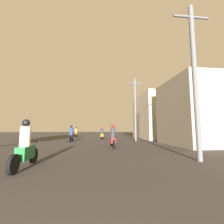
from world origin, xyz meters
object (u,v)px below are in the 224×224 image
motorcycle_red (113,138)px  building_right_near (195,112)px  utility_pole_far (135,108)px  motorcycle_orange (76,133)px  building_right_far (161,117)px  motorcycle_green (25,148)px  motorcycle_black (71,135)px  motorcycle_yellow (102,134)px  utility_pole_near (195,76)px

motorcycle_red → building_right_near: bearing=13.6°
building_right_near → utility_pole_far: utility_pole_far is taller
motorcycle_orange → building_right_far: building_right_far is taller
motorcycle_green → building_right_far: bearing=53.0°
motorcycle_red → motorcycle_black: motorcycle_black is taller
motorcycle_green → motorcycle_yellow: bearing=78.7°
building_right_far → utility_pole_near: size_ratio=1.06×
building_right_far → utility_pole_far: utility_pole_far is taller
utility_pole_near → motorcycle_orange: bearing=111.3°
utility_pole_near → motorcycle_green: bearing=-176.6°
motorcycle_red → motorcycle_yellow: size_ratio=1.08×
motorcycle_green → building_right_far: (10.71, 13.40, 2.14)m
motorcycle_black → building_right_near: 11.30m
motorcycle_yellow → utility_pole_near: utility_pole_near is taller
motorcycle_red → utility_pole_far: bearing=67.8°
motorcycle_yellow → utility_pole_near: 13.56m
motorcycle_yellow → building_right_far: bearing=6.9°
motorcycle_black → building_right_far: size_ratio=0.30×
motorcycle_yellow → building_right_near: building_right_near is taller
motorcycle_orange → motorcycle_yellow: bearing=-50.1°
motorcycle_orange → utility_pole_near: (7.03, -18.01, 2.85)m
motorcycle_red → utility_pole_far: 6.50m
motorcycle_black → utility_pole_far: (6.57, 0.09, 2.86)m
motorcycle_red → utility_pole_near: size_ratio=0.30×
motorcycle_red → motorcycle_black: size_ratio=0.95×
utility_pole_near → motorcycle_yellow: bearing=104.4°
building_right_far → utility_pole_far: (-4.27, -3.20, 0.73)m
building_right_near → building_right_far: 7.66m
motorcycle_yellow → utility_pole_far: (3.40, -3.01, 2.92)m
motorcycle_black → motorcycle_red: bearing=-51.6°
building_right_near → utility_pole_near: (-3.79, -5.39, 0.91)m
building_right_far → building_right_near: bearing=-94.4°
motorcycle_orange → building_right_near: (10.83, -12.61, 1.94)m
building_right_near → utility_pole_near: utility_pole_near is taller
motorcycle_red → motorcycle_yellow: (-0.41, 8.03, -0.06)m
motorcycle_green → utility_pole_far: utility_pole_far is taller
motorcycle_black → utility_pole_near: utility_pole_near is taller
motorcycle_black → utility_pole_near: (6.46, -9.74, 2.82)m
motorcycle_orange → utility_pole_far: (7.14, -8.18, 2.89)m
motorcycle_black → building_right_far: 11.52m
motorcycle_orange → utility_pole_far: 11.24m
motorcycle_red → building_right_near: size_ratio=0.38×
motorcycle_red → building_right_far: 11.17m
motorcycle_orange → building_right_near: 16.74m
utility_pole_near → utility_pole_far: (0.10, 9.82, 0.04)m
motorcycle_red → motorcycle_black: (-3.58, 4.93, 0.00)m
utility_pole_far → motorcycle_yellow: bearing=138.4°
motorcycle_yellow → utility_pole_near: bearing=-70.1°
motorcycle_red → utility_pole_far: size_ratio=0.29×
motorcycle_orange → building_right_near: building_right_near is taller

